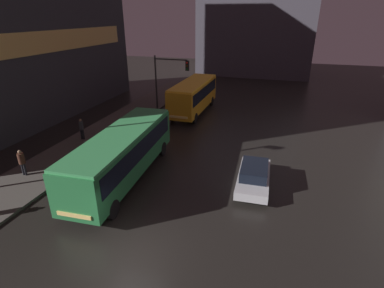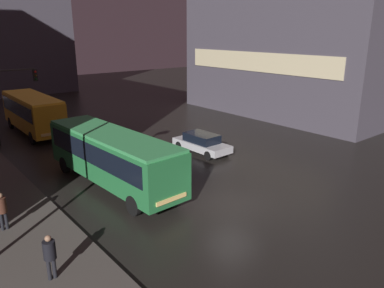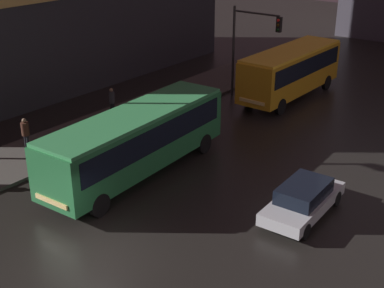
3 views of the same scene
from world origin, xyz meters
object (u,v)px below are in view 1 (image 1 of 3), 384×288
car_taxi (254,176)px  traffic_light_main (167,76)px  pedestrian_near (22,160)px  pedestrian_far (81,127)px  bus_near (123,151)px  bus_far (193,94)px

car_taxi → traffic_light_main: 15.01m
pedestrian_near → traffic_light_main: bearing=119.2°
pedestrian_far → traffic_light_main: bearing=-36.5°
bus_near → traffic_light_main: size_ratio=1.79×
bus_near → pedestrian_near: bearing=12.5°
bus_far → traffic_light_main: bearing=43.8°
bus_near → bus_far: (0.15, 14.31, 0.09)m
bus_near → pedestrian_far: 7.68m
pedestrian_near → pedestrian_far: bearing=137.0°
bus_far → car_taxi: 15.06m
bus_far → car_taxi: bus_far is taller
bus_far → pedestrian_near: 17.22m
bus_near → pedestrian_near: size_ratio=6.14×
pedestrian_near → traffic_light_main: 15.00m
pedestrian_near → pedestrian_far: 6.13m
traffic_light_main → bus_far: bearing=43.3°
bus_near → bus_far: bus_far is taller
car_taxi → traffic_light_main: (-9.64, 11.02, 3.29)m
bus_near → bus_far: size_ratio=1.14×
traffic_light_main → car_taxi: bearing=-48.8°
bus_far → car_taxi: bearing=121.1°
car_taxi → pedestrian_far: bearing=-14.5°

